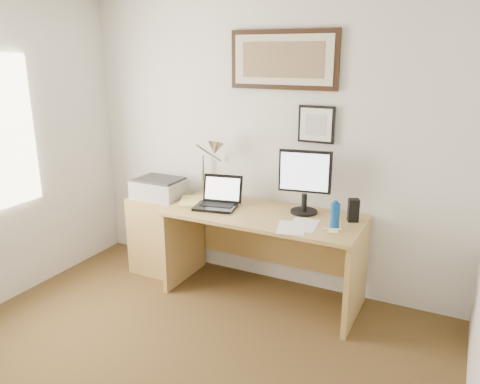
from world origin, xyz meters
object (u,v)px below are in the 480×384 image
Objects in this scene: book at (180,201)px; lcd_monitor at (305,179)px; desk at (267,237)px; side_cabinet at (161,234)px; printer at (160,188)px; laptop at (218,200)px; water_bottle at (335,216)px.

book is 0.58× the size of lcd_monitor.
desk is at bearing 10.63° from book.
printer is (0.01, -0.00, 0.45)m from side_cabinet.
laptop is 0.65m from printer.
water_bottle is 0.44m from lcd_monitor.
water_bottle is at bearing -35.23° from lcd_monitor.
water_bottle is (1.67, -0.12, 0.48)m from side_cabinet.
water_bottle is at bearing -3.08° from laptop.
water_bottle reaches higher than desk.
side_cabinet is 1.75m from water_bottle.
water_bottle is at bearing -14.31° from desk.
desk is 4.19× the size of laptop.
book is at bearing 179.60° from water_bottle.
lcd_monitor reaches higher than book.
lcd_monitor is at bearing 13.69° from laptop.
side_cabinet is at bearing 160.06° from book.
laptop is (-1.02, 0.05, -0.04)m from water_bottle.
water_bottle is 0.44× the size of printer.
lcd_monitor is (0.28, 0.07, 0.53)m from desk.
lcd_monitor is at bearing 11.58° from book.
printer is at bearing 175.98° from water_bottle.
laptop is 0.73× the size of lcd_monitor.
laptop is 0.76m from lcd_monitor.
desk is 1.11m from printer.
laptop is at bearing 176.92° from water_bottle.
lcd_monitor reaches higher than side_cabinet.
water_bottle reaches higher than book.
printer reaches higher than desk.
book reaches higher than side_cabinet.
printer is (-0.65, 0.06, 0.01)m from laptop.
lcd_monitor reaches higher than printer.
laptop is (0.65, -0.06, 0.44)m from side_cabinet.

